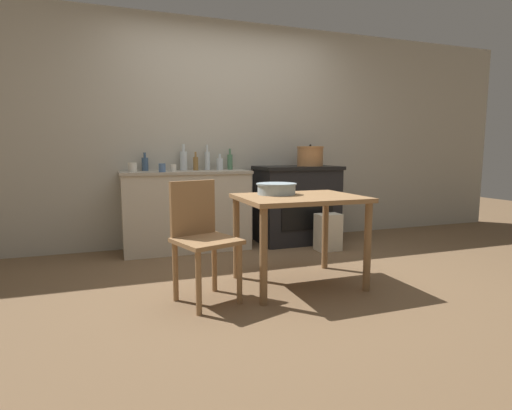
{
  "coord_description": "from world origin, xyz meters",
  "views": [
    {
      "loc": [
        -1.28,
        -3.0,
        1.07
      ],
      "look_at": [
        0.0,
        0.58,
        0.56
      ],
      "focal_mm": 28.0,
      "sensor_mm": 36.0,
      "label": 1
    }
  ],
  "objects_px": {
    "chair": "(202,236)",
    "cup_far_right": "(173,168)",
    "cup_right": "(132,167)",
    "stove": "(297,204)",
    "bottle_center_left": "(220,164)",
    "mixing_bowl_large": "(276,188)",
    "bottle_center": "(184,160)",
    "stock_pot": "(310,156)",
    "bottle_left": "(145,164)",
    "cup_mid_right": "(162,168)",
    "bottle_mid_left": "(230,162)",
    "bottle_center_right": "(196,163)",
    "work_table": "(299,210)",
    "bottle_far_left": "(207,160)",
    "flour_sack": "(328,232)"
  },
  "relations": [
    {
      "from": "mixing_bowl_large",
      "to": "bottle_center_right",
      "type": "height_order",
      "value": "bottle_center_right"
    },
    {
      "from": "cup_mid_right",
      "to": "bottle_far_left",
      "type": "bearing_deg",
      "value": 31.85
    },
    {
      "from": "mixing_bowl_large",
      "to": "flour_sack",
      "type": "bearing_deg",
      "value": 39.29
    },
    {
      "from": "work_table",
      "to": "chair",
      "type": "height_order",
      "value": "chair"
    },
    {
      "from": "work_table",
      "to": "bottle_center",
      "type": "relative_size",
      "value": 3.29
    },
    {
      "from": "bottle_left",
      "to": "bottle_center",
      "type": "relative_size",
      "value": 0.68
    },
    {
      "from": "cup_mid_right",
      "to": "cup_far_right",
      "type": "distance_m",
      "value": 0.13
    },
    {
      "from": "mixing_bowl_large",
      "to": "bottle_mid_left",
      "type": "distance_m",
      "value": 1.48
    },
    {
      "from": "bottle_far_left",
      "to": "bottle_center_right",
      "type": "height_order",
      "value": "bottle_far_left"
    },
    {
      "from": "cup_far_right",
      "to": "stock_pot",
      "type": "bearing_deg",
      "value": 0.85
    },
    {
      "from": "chair",
      "to": "bottle_mid_left",
      "type": "relative_size",
      "value": 3.59
    },
    {
      "from": "stove",
      "to": "bottle_center",
      "type": "height_order",
      "value": "bottle_center"
    },
    {
      "from": "bottle_far_left",
      "to": "bottle_center",
      "type": "relative_size",
      "value": 0.98
    },
    {
      "from": "bottle_far_left",
      "to": "cup_mid_right",
      "type": "height_order",
      "value": "bottle_far_left"
    },
    {
      "from": "chair",
      "to": "bottle_center",
      "type": "relative_size",
      "value": 2.99
    },
    {
      "from": "mixing_bowl_large",
      "to": "bottle_center_left",
      "type": "distance_m",
      "value": 1.44
    },
    {
      "from": "flour_sack",
      "to": "cup_right",
      "type": "bearing_deg",
      "value": 166.81
    },
    {
      "from": "bottle_center_right",
      "to": "cup_far_right",
      "type": "xyz_separation_m",
      "value": [
        -0.28,
        -0.21,
        -0.04
      ]
    },
    {
      "from": "chair",
      "to": "cup_far_right",
      "type": "xyz_separation_m",
      "value": [
        0.01,
        1.43,
        0.43
      ]
    },
    {
      "from": "bottle_center_left",
      "to": "chair",
      "type": "bearing_deg",
      "value": -109.03
    },
    {
      "from": "chair",
      "to": "bottle_center_right",
      "type": "distance_m",
      "value": 1.73
    },
    {
      "from": "mixing_bowl_large",
      "to": "bottle_center",
      "type": "distance_m",
      "value": 1.58
    },
    {
      "from": "work_table",
      "to": "flour_sack",
      "type": "distance_m",
      "value": 1.28
    },
    {
      "from": "stock_pot",
      "to": "bottle_left",
      "type": "height_order",
      "value": "stock_pot"
    },
    {
      "from": "work_table",
      "to": "chair",
      "type": "distance_m",
      "value": 0.82
    },
    {
      "from": "cup_right",
      "to": "stock_pot",
      "type": "bearing_deg",
      "value": -0.34
    },
    {
      "from": "stove",
      "to": "bottle_mid_left",
      "type": "height_order",
      "value": "bottle_mid_left"
    },
    {
      "from": "bottle_far_left",
      "to": "bottle_center",
      "type": "xyz_separation_m",
      "value": [
        -0.27,
        0.0,
        0.0
      ]
    },
    {
      "from": "bottle_far_left",
      "to": "bottle_left",
      "type": "bearing_deg",
      "value": -179.22
    },
    {
      "from": "flour_sack",
      "to": "stock_pot",
      "type": "xyz_separation_m",
      "value": [
        0.0,
        0.46,
        0.82
      ]
    },
    {
      "from": "stove",
      "to": "bottle_center_right",
      "type": "distance_m",
      "value": 1.28
    },
    {
      "from": "bottle_center_right",
      "to": "cup_mid_right",
      "type": "bearing_deg",
      "value": -145.74
    },
    {
      "from": "mixing_bowl_large",
      "to": "cup_right",
      "type": "distance_m",
      "value": 1.63
    },
    {
      "from": "mixing_bowl_large",
      "to": "cup_far_right",
      "type": "xyz_separation_m",
      "value": [
        -0.66,
        1.2,
        0.13
      ]
    },
    {
      "from": "bottle_center_right",
      "to": "stove",
      "type": "bearing_deg",
      "value": -7.08
    },
    {
      "from": "bottle_mid_left",
      "to": "bottle_center",
      "type": "xyz_separation_m",
      "value": [
        -0.53,
        0.01,
        0.02
      ]
    },
    {
      "from": "cup_right",
      "to": "cup_far_right",
      "type": "bearing_deg",
      "value": -5.07
    },
    {
      "from": "bottle_left",
      "to": "bottle_center",
      "type": "bearing_deg",
      "value": 1.67
    },
    {
      "from": "bottle_left",
      "to": "cup_mid_right",
      "type": "bearing_deg",
      "value": -66.62
    },
    {
      "from": "cup_mid_right",
      "to": "cup_far_right",
      "type": "bearing_deg",
      "value": 26.14
    },
    {
      "from": "bottle_center_left",
      "to": "cup_far_right",
      "type": "xyz_separation_m",
      "value": [
        -0.56,
        -0.23,
        -0.03
      ]
    },
    {
      "from": "mixing_bowl_large",
      "to": "bottle_mid_left",
      "type": "bearing_deg",
      "value": 88.93
    },
    {
      "from": "work_table",
      "to": "bottle_left",
      "type": "distance_m",
      "value": 1.96
    },
    {
      "from": "flour_sack",
      "to": "bottle_far_left",
      "type": "xyz_separation_m",
      "value": [
        -1.17,
        0.71,
        0.78
      ]
    },
    {
      "from": "flour_sack",
      "to": "bottle_center",
      "type": "distance_m",
      "value": 1.79
    },
    {
      "from": "mixing_bowl_large",
      "to": "bottle_far_left",
      "type": "xyz_separation_m",
      "value": [
        -0.24,
        1.48,
        0.2
      ]
    },
    {
      "from": "cup_right",
      "to": "stove",
      "type": "bearing_deg",
      "value": 0.99
    },
    {
      "from": "mixing_bowl_large",
      "to": "bottle_center",
      "type": "xyz_separation_m",
      "value": [
        -0.5,
        1.48,
        0.2
      ]
    },
    {
      "from": "cup_far_right",
      "to": "bottle_center",
      "type": "bearing_deg",
      "value": 60.75
    },
    {
      "from": "bottle_mid_left",
      "to": "bottle_left",
      "type": "bearing_deg",
      "value": -179.7
    }
  ]
}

